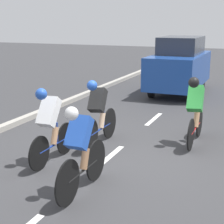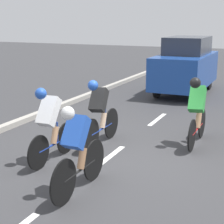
{
  "view_description": "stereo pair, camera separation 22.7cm",
  "coord_description": "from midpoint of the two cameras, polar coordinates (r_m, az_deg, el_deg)",
  "views": [
    {
      "loc": [
        -2.79,
        6.66,
        2.73
      ],
      "look_at": [
        -0.06,
        0.09,
        0.95
      ],
      "focal_mm": 60.0,
      "sensor_mm": 36.0,
      "label": 1
    },
    {
      "loc": [
        -3.0,
        6.57,
        2.73
      ],
      "look_at": [
        -0.06,
        0.09,
        0.95
      ],
      "focal_mm": 60.0,
      "sensor_mm": 36.0,
      "label": 2
    }
  ],
  "objects": [
    {
      "name": "cyclist_white",
      "position": [
        7.22,
        -10.33,
        -1.75
      ],
      "size": [
        0.33,
        1.63,
        1.52
      ],
      "color": "black",
      "rests_on": "ground"
    },
    {
      "name": "ground_plane",
      "position": [
        7.72,
        -1.01,
        -6.67
      ],
      "size": [
        60.0,
        60.0,
        0.0
      ],
      "primitive_type": "plane",
      "color": "#38383A"
    },
    {
      "name": "lane_stripe_mid",
      "position": [
        7.64,
        -1.28,
        -6.86
      ],
      "size": [
        0.12,
        1.4,
        0.01
      ],
      "primitive_type": "cube",
      "color": "white",
      "rests_on": "ground"
    },
    {
      "name": "cyclist_green",
      "position": [
        8.37,
        11.82,
        0.49
      ],
      "size": [
        0.35,
        1.74,
        1.55
      ],
      "color": "black",
      "rests_on": "ground"
    },
    {
      "name": "support_car",
      "position": [
        14.25,
        9.8,
        7.05
      ],
      "size": [
        1.7,
        3.94,
        2.08
      ],
      "color": "black",
      "rests_on": "ground"
    },
    {
      "name": "lane_stripe_far",
      "position": [
        10.51,
        5.77,
        -1.07
      ],
      "size": [
        0.12,
        1.4,
        0.01
      ],
      "primitive_type": "cube",
      "color": "white",
      "rests_on": "ground"
    },
    {
      "name": "cyclist_black",
      "position": [
        8.12,
        -2.88,
        0.08
      ],
      "size": [
        0.36,
        1.74,
        1.49
      ],
      "color": "black",
      "rests_on": "ground"
    },
    {
      "name": "cyclist_blue",
      "position": [
        5.89,
        -5.96,
        -5.55
      ],
      "size": [
        0.32,
        1.72,
        1.49
      ],
      "color": "black",
      "rests_on": "ground"
    }
  ]
}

